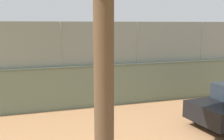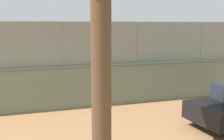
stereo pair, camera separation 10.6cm
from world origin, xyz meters
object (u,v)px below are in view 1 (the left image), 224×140
(player_near_wall_returning, at_px, (71,71))
(sports_ball, at_px, (117,101))
(courtside_bench, at_px, (160,81))
(player_at_service_line, at_px, (116,75))

(player_near_wall_returning, bearing_deg, sports_ball, 107.37)
(sports_ball, xyz_separation_m, courtside_bench, (-3.30, -1.89, 0.38))
(sports_ball, bearing_deg, player_near_wall_returning, -72.63)
(player_near_wall_returning, xyz_separation_m, sports_ball, (-1.34, 4.29, -0.80))
(sports_ball, distance_m, courtside_bench, 3.82)
(courtside_bench, bearing_deg, player_at_service_line, -2.42)
(player_at_service_line, relative_size, courtside_bench, 0.97)
(player_at_service_line, distance_m, player_near_wall_returning, 3.03)
(player_at_service_line, height_order, sports_ball, player_at_service_line)
(player_at_service_line, distance_m, sports_ball, 2.26)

